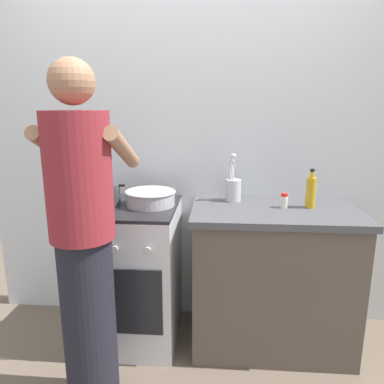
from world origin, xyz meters
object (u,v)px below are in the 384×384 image
(pot, at_px, (105,195))
(person, at_px, (84,245))
(stove_range, at_px, (131,273))
(mixing_bowl, at_px, (151,197))
(utensil_crock, at_px, (233,188))
(oil_bottle, at_px, (311,192))
(spice_bottle, at_px, (284,201))

(pot, xyz_separation_m, person, (0.07, -0.56, -0.11))
(person, bearing_deg, stove_range, 82.91)
(stove_range, xyz_separation_m, person, (-0.07, -0.56, 0.41))
(mixing_bowl, relative_size, utensil_crock, 1.01)
(stove_range, height_order, person, person)
(stove_range, relative_size, oil_bottle, 3.81)
(stove_range, relative_size, person, 0.53)
(stove_range, distance_m, spice_bottle, 1.07)
(spice_bottle, bearing_deg, utensil_crock, 155.06)
(mixing_bowl, xyz_separation_m, spice_bottle, (0.81, 0.01, -0.01))
(mixing_bowl, bearing_deg, person, -109.89)
(oil_bottle, bearing_deg, utensil_crock, 164.54)
(mixing_bowl, xyz_separation_m, oil_bottle, (0.97, 0.02, 0.05))
(mixing_bowl, height_order, spice_bottle, mixing_bowl)
(oil_bottle, distance_m, person, 1.33)
(stove_range, relative_size, pot, 3.59)
(stove_range, height_order, utensil_crock, utensil_crock)
(stove_range, distance_m, person, 0.70)
(mixing_bowl, relative_size, oil_bottle, 1.33)
(pot, height_order, person, person)
(stove_range, height_order, spice_bottle, spice_bottle)
(pot, xyz_separation_m, oil_bottle, (1.25, 0.04, 0.03))
(person, bearing_deg, spice_bottle, 29.79)
(spice_bottle, bearing_deg, stove_range, -178.39)
(spice_bottle, height_order, person, person)
(pot, bearing_deg, stove_range, -1.83)
(utensil_crock, height_order, person, person)
(oil_bottle, bearing_deg, stove_range, -177.91)
(mixing_bowl, bearing_deg, pot, -176.65)
(oil_bottle, xyz_separation_m, person, (-1.18, -0.60, -0.14))
(spice_bottle, relative_size, person, 0.05)
(oil_bottle, height_order, person, person)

